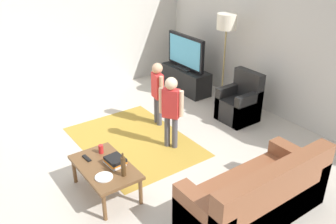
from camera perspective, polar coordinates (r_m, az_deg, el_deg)
name	(u,v)px	position (r m, az deg, el deg)	size (l,w,h in m)	color
ground	(136,161)	(5.54, -5.11, -7.66)	(7.80, 7.80, 0.00)	beige
wall_back	(278,42)	(6.83, 16.91, 10.54)	(6.00, 0.12, 2.70)	silver
wall_left	(53,32)	(7.55, -17.58, 11.91)	(0.12, 6.00, 2.70)	silver
area_rug	(134,141)	(6.01, -5.34, -4.60)	(2.20, 1.60, 0.01)	#B28C33
tv_stand	(186,80)	(7.84, 2.81, 5.12)	(1.20, 0.44, 0.50)	black
tv	(186,53)	(7.63, 2.79, 9.31)	(1.10, 0.28, 0.71)	black
couch	(259,198)	(4.51, 14.04, -13.00)	(0.80, 1.80, 0.86)	brown
armchair	(240,104)	(6.69, 11.31, 1.19)	(0.60, 0.60, 0.90)	black
floor_lamp	(226,27)	(6.87, 9.17, 13.09)	(0.36, 0.36, 1.78)	#262626
child_near_tv	(158,88)	(6.25, -1.65, 3.75)	(0.38, 0.18, 1.14)	#4C4C59
child_center	(171,106)	(5.52, 0.49, 0.88)	(0.34, 0.26, 1.18)	#4C4C59
coffee_table	(105,169)	(4.77, -9.87, -8.80)	(1.00, 0.60, 0.42)	brown
book_stack	(115,161)	(4.72, -8.32, -7.61)	(0.29, 0.23, 0.11)	white
bottle	(123,166)	(4.46, -7.03, -8.44)	(0.06, 0.06, 0.32)	#4C3319
tv_remote	(87,158)	(4.92, -12.65, -7.09)	(0.17, 0.05, 0.02)	black
soda_can	(101,149)	(4.98, -10.49, -5.75)	(0.07, 0.07, 0.12)	red
plate	(104,177)	(4.53, -10.03, -10.04)	(0.22, 0.22, 0.02)	white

